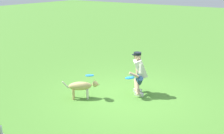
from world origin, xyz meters
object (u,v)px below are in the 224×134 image
object	(u,v)px
dog	(82,87)
frisbee_flying	(90,75)
frisbee_held	(130,78)
person	(139,72)

from	to	relation	value
dog	frisbee_flying	distance (m)	0.41
frisbee_flying	frisbee_held	xyz separation A→B (m)	(-0.90, -0.71, -0.09)
dog	frisbee_held	xyz separation A→B (m)	(-1.09, -0.83, 0.25)
frisbee_flying	frisbee_held	world-z (taller)	frisbee_flying
person	frisbee_held	distance (m)	0.40
person	frisbee_held	world-z (taller)	person
person	dog	bearing A→B (deg)	6.83
frisbee_flying	frisbee_held	distance (m)	1.15
person	frisbee_held	size ratio (longest dim) A/B	4.90
person	dog	size ratio (longest dim) A/B	1.52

